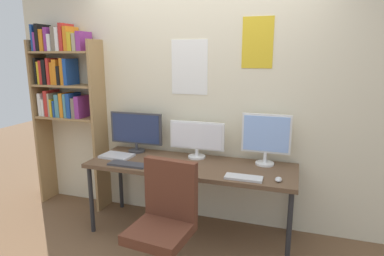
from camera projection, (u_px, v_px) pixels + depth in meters
name	position (u px, v px, depth m)	size (l,w,h in m)	color
wall_back	(203.00, 101.00, 3.46)	(4.43, 0.11, 2.60)	beige
desk	(190.00, 169.00, 3.20)	(2.03, 0.68, 0.74)	brown
bookshelf	(64.00, 87.00, 3.74)	(0.83, 0.28, 2.12)	#9E7A4C
office_chair	(164.00, 237.00, 2.54)	(0.52, 0.52, 0.99)	#2D2D33
monitor_left	(136.00, 130.00, 3.55)	(0.60, 0.18, 0.43)	#38383D
monitor_center	(197.00, 138.00, 3.34)	(0.57, 0.18, 0.38)	silver
monitor_right	(266.00, 137.00, 3.12)	(0.46, 0.18, 0.50)	silver
keyboard_left	(128.00, 164.00, 3.15)	(0.39, 0.13, 0.02)	#38383D
keyboard_right	(244.00, 178.00, 2.81)	(0.32, 0.13, 0.02)	silver
mouse_left_side	(278.00, 179.00, 2.75)	(0.06, 0.10, 0.03)	silver
mouse_right_side	(152.00, 165.00, 3.12)	(0.06, 0.10, 0.03)	black
laptop_closed	(117.00, 156.00, 3.40)	(0.32, 0.22, 0.02)	silver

